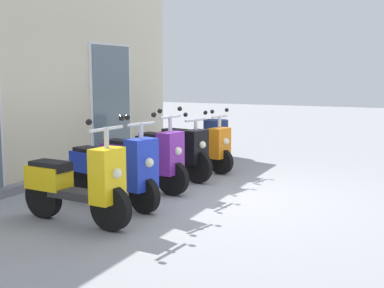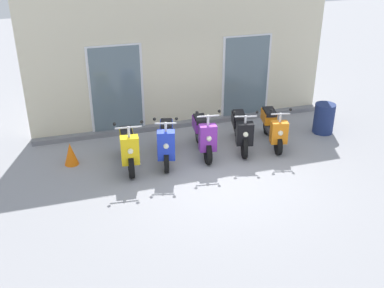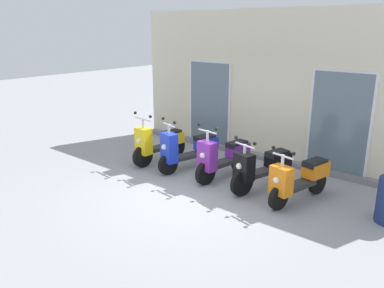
{
  "view_description": "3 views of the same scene",
  "coord_description": "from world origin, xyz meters",
  "px_view_note": "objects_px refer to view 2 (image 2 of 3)",
  "views": [
    {
      "loc": [
        -6.54,
        -2.66,
        1.77
      ],
      "look_at": [
        0.11,
        0.38,
        0.73
      ],
      "focal_mm": 47.78,
      "sensor_mm": 36.0,
      "label": 1
    },
    {
      "loc": [
        -3.21,
        -8.11,
        4.98
      ],
      "look_at": [
        -0.54,
        0.39,
        0.63
      ],
      "focal_mm": 43.12,
      "sensor_mm": 36.0,
      "label": 2
    },
    {
      "loc": [
        4.52,
        -5.37,
        3.16
      ],
      "look_at": [
        -0.4,
        0.49,
        0.84
      ],
      "focal_mm": 36.37,
      "sensor_mm": 36.0,
      "label": 3
    }
  ],
  "objects_px": {
    "scooter_blue": "(166,141)",
    "scooter_orange": "(273,127)",
    "scooter_yellow": "(129,147)",
    "trash_bin": "(324,118)",
    "traffic_cone": "(71,154)",
    "scooter_black": "(241,129)",
    "scooter_purple": "(204,134)"
  },
  "relations": [
    {
      "from": "scooter_yellow",
      "to": "trash_bin",
      "type": "distance_m",
      "value": 5.13
    },
    {
      "from": "scooter_yellow",
      "to": "trash_bin",
      "type": "bearing_deg",
      "value": 3.66
    },
    {
      "from": "scooter_yellow",
      "to": "scooter_blue",
      "type": "height_order",
      "value": "scooter_yellow"
    },
    {
      "from": "scooter_blue",
      "to": "scooter_orange",
      "type": "height_order",
      "value": "scooter_blue"
    },
    {
      "from": "scooter_yellow",
      "to": "scooter_black",
      "type": "relative_size",
      "value": 0.98
    },
    {
      "from": "traffic_cone",
      "to": "scooter_purple",
      "type": "bearing_deg",
      "value": -6.66
    },
    {
      "from": "scooter_blue",
      "to": "scooter_purple",
      "type": "distance_m",
      "value": 0.92
    },
    {
      "from": "scooter_black",
      "to": "trash_bin",
      "type": "xyz_separation_m",
      "value": [
        2.38,
        0.18,
        -0.09
      ]
    },
    {
      "from": "scooter_yellow",
      "to": "scooter_purple",
      "type": "xyz_separation_m",
      "value": [
        1.79,
        0.14,
        0.01
      ]
    },
    {
      "from": "scooter_purple",
      "to": "scooter_orange",
      "type": "xyz_separation_m",
      "value": [
        1.77,
        -0.04,
        -0.02
      ]
    },
    {
      "from": "scooter_yellow",
      "to": "scooter_blue",
      "type": "xyz_separation_m",
      "value": [
        0.87,
        0.05,
        0.02
      ]
    },
    {
      "from": "scooter_blue",
      "to": "trash_bin",
      "type": "xyz_separation_m",
      "value": [
        4.25,
        0.28,
        -0.1
      ]
    },
    {
      "from": "scooter_purple",
      "to": "scooter_orange",
      "type": "height_order",
      "value": "scooter_purple"
    },
    {
      "from": "scooter_orange",
      "to": "trash_bin",
      "type": "xyz_separation_m",
      "value": [
        1.56,
        0.23,
        -0.07
      ]
    },
    {
      "from": "scooter_orange",
      "to": "scooter_purple",
      "type": "bearing_deg",
      "value": 178.82
    },
    {
      "from": "scooter_yellow",
      "to": "scooter_black",
      "type": "xyz_separation_m",
      "value": [
        2.74,
        0.15,
        0.0
      ]
    },
    {
      "from": "scooter_yellow",
      "to": "scooter_black",
      "type": "height_order",
      "value": "scooter_yellow"
    },
    {
      "from": "scooter_purple",
      "to": "scooter_orange",
      "type": "relative_size",
      "value": 1.01
    },
    {
      "from": "traffic_cone",
      "to": "trash_bin",
      "type": "relative_size",
      "value": 0.67
    },
    {
      "from": "scooter_blue",
      "to": "traffic_cone",
      "type": "distance_m",
      "value": 2.16
    },
    {
      "from": "traffic_cone",
      "to": "scooter_black",
      "type": "bearing_deg",
      "value": -4.93
    },
    {
      "from": "scooter_blue",
      "to": "traffic_cone",
      "type": "relative_size",
      "value": 3.06
    },
    {
      "from": "scooter_yellow",
      "to": "scooter_blue",
      "type": "bearing_deg",
      "value": 3.2
    },
    {
      "from": "scooter_yellow",
      "to": "scooter_blue",
      "type": "relative_size",
      "value": 0.98
    },
    {
      "from": "scooter_orange",
      "to": "traffic_cone",
      "type": "distance_m",
      "value": 4.81
    },
    {
      "from": "trash_bin",
      "to": "scooter_orange",
      "type": "bearing_deg",
      "value": -171.73
    },
    {
      "from": "scooter_purple",
      "to": "scooter_yellow",
      "type": "bearing_deg",
      "value": -175.6
    },
    {
      "from": "traffic_cone",
      "to": "trash_bin",
      "type": "height_order",
      "value": "trash_bin"
    },
    {
      "from": "scooter_yellow",
      "to": "trash_bin",
      "type": "height_order",
      "value": "scooter_yellow"
    },
    {
      "from": "scooter_purple",
      "to": "trash_bin",
      "type": "xyz_separation_m",
      "value": [
        3.33,
        0.19,
        -0.09
      ]
    },
    {
      "from": "scooter_orange",
      "to": "scooter_blue",
      "type": "bearing_deg",
      "value": -178.89
    },
    {
      "from": "scooter_yellow",
      "to": "scooter_orange",
      "type": "relative_size",
      "value": 0.99
    }
  ]
}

